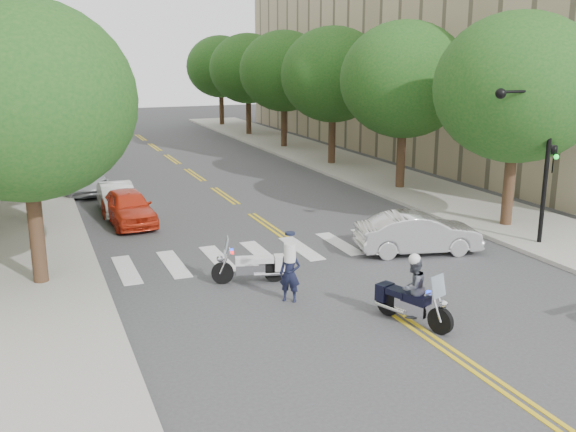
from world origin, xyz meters
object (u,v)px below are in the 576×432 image
convertible (418,233)px  motorcycle_parked (255,266)px  officer_standing (290,274)px  motorcycle_police (411,292)px

convertible → motorcycle_parked: bearing=109.5°
motorcycle_parked → officer_standing: officer_standing is taller
motorcycle_police → officer_standing: (-2.33, 2.59, -0.03)m
motorcycle_parked → convertible: size_ratio=0.52×
motorcycle_parked → officer_standing: 1.90m
convertible → motorcycle_police: bearing=158.4°
motorcycle_police → motorcycle_parked: motorcycle_police is taller
motorcycle_parked → officer_standing: bearing=-153.2°
motorcycle_police → motorcycle_parked: 5.21m
motorcycle_police → officer_standing: 3.49m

